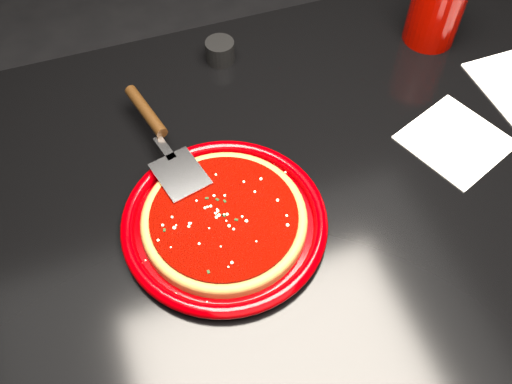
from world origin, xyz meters
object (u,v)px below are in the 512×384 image
plate (224,222)px  cup (436,9)px  table (297,276)px  pizza_server (163,139)px  ramekin (220,51)px

plate → cup: (0.50, 0.28, 0.06)m
table → pizza_server: size_ratio=4.17×
cup → ramekin: size_ratio=2.54×
plate → pizza_server: (-0.05, 0.16, 0.03)m
cup → table: bearing=-146.2°
cup → ramekin: bearing=169.7°
table → pizza_server: bearing=153.1°
pizza_server → ramekin: size_ratio=5.40×
plate → ramekin: 0.37m
pizza_server → ramekin: (0.15, 0.19, -0.02)m
table → ramekin: size_ratio=22.52×
table → ramekin: 0.50m
pizza_server → plate: bearing=-87.0°
plate → pizza_server: bearing=107.1°
table → plate: plate is taller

